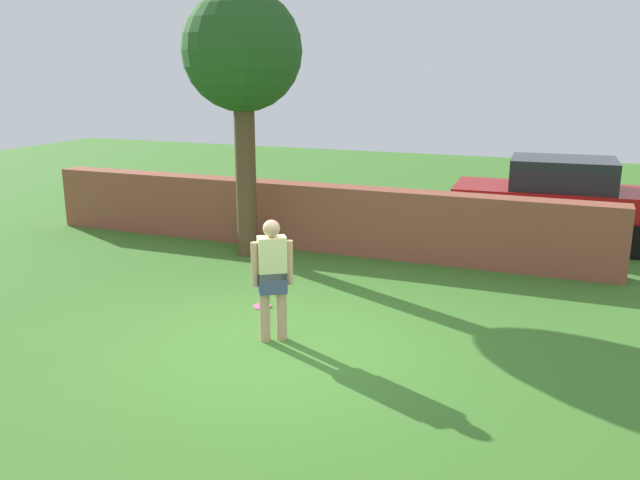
# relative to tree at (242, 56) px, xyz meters

# --- Properties ---
(ground_plane) EXTENTS (40.00, 40.00, 0.00)m
(ground_plane) POSITION_rel_tree_xyz_m (2.36, -3.67, -3.67)
(ground_plane) COLOR #3D7528
(brick_wall) EXTENTS (11.61, 0.50, 1.28)m
(brick_wall) POSITION_rel_tree_xyz_m (0.86, 0.87, -3.03)
(brick_wall) COLOR brown
(brick_wall) RESTS_ON ground
(tree) EXTENTS (2.16, 2.16, 4.84)m
(tree) POSITION_rel_tree_xyz_m (0.00, 0.00, 0.00)
(tree) COLOR brown
(tree) RESTS_ON ground
(person) EXTENTS (0.47, 0.38, 1.62)m
(person) POSITION_rel_tree_xyz_m (2.23, -3.53, -2.77)
(person) COLOR tan
(person) RESTS_ON ground
(car) EXTENTS (4.28, 2.09, 1.72)m
(car) POSITION_rel_tree_xyz_m (5.46, 3.20, -2.81)
(car) COLOR #A51111
(car) RESTS_ON ground
(frisbee_pink) EXTENTS (0.27, 0.27, 0.02)m
(frisbee_pink) POSITION_rel_tree_xyz_m (1.54, -2.48, -3.66)
(frisbee_pink) COLOR pink
(frisbee_pink) RESTS_ON ground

